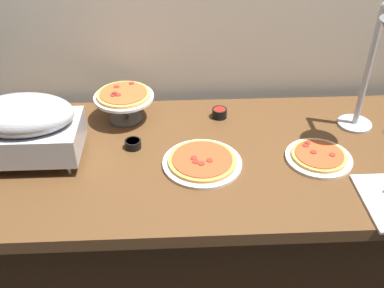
% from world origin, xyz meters
% --- Properties ---
extents(ground_plane, '(8.00, 8.00, 0.00)m').
position_xyz_m(ground_plane, '(0.00, 0.00, 0.00)').
color(ground_plane, '#38332D').
extents(buffet_table, '(1.90, 0.84, 0.76)m').
position_xyz_m(buffet_table, '(0.00, 0.00, 0.39)').
color(buffet_table, brown).
rests_on(buffet_table, ground_plane).
extents(chafing_dish, '(0.39, 0.25, 0.26)m').
position_xyz_m(chafing_dish, '(-0.73, 0.01, 0.91)').
color(chafing_dish, '#B7BABF').
rests_on(chafing_dish, buffet_table).
extents(pizza_plate_front, '(0.25, 0.25, 0.03)m').
position_xyz_m(pizza_plate_front, '(0.35, -0.05, 0.77)').
color(pizza_plate_front, white).
rests_on(pizza_plate_front, buffet_table).
extents(pizza_plate_center, '(0.30, 0.30, 0.03)m').
position_xyz_m(pizza_plate_center, '(-0.09, -0.06, 0.77)').
color(pizza_plate_center, white).
rests_on(pizza_plate_center, buffet_table).
extents(pizza_plate_raised_stand, '(0.25, 0.25, 0.13)m').
position_xyz_m(pizza_plate_raised_stand, '(-0.40, 0.27, 0.86)').
color(pizza_plate_raised_stand, '#595B60').
rests_on(pizza_plate_raised_stand, buffet_table).
extents(sauce_cup_near, '(0.06, 0.06, 0.04)m').
position_xyz_m(sauce_cup_near, '(0.01, 0.27, 0.78)').
color(sauce_cup_near, black).
rests_on(sauce_cup_near, buffet_table).
extents(sauce_cup_far, '(0.06, 0.06, 0.03)m').
position_xyz_m(sauce_cup_far, '(-0.35, 0.06, 0.78)').
color(sauce_cup_far, black).
rests_on(sauce_cup_far, buffet_table).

